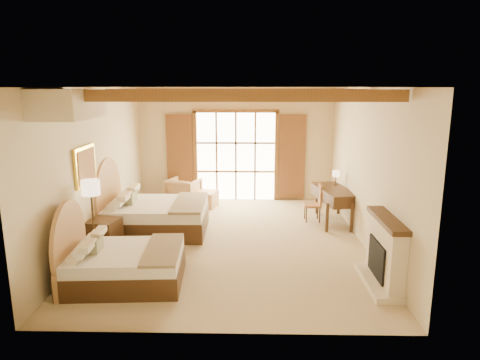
{
  "coord_description": "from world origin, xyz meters",
  "views": [
    {
      "loc": [
        0.39,
        -8.61,
        3.21
      ],
      "look_at": [
        0.19,
        0.2,
        1.28
      ],
      "focal_mm": 32.0,
      "sensor_mm": 36.0,
      "label": 1
    }
  ],
  "objects_px": {
    "desk": "(334,204)",
    "nightstand": "(104,236)",
    "bed_near": "(117,261)",
    "bed_far": "(149,213)",
    "armchair": "(184,192)"
  },
  "relations": [
    {
      "from": "bed_far",
      "to": "armchair",
      "type": "relative_size",
      "value": 2.75
    },
    {
      "from": "bed_near",
      "to": "armchair",
      "type": "height_order",
      "value": "bed_near"
    },
    {
      "from": "armchair",
      "to": "desk",
      "type": "distance_m",
      "value": 4.12
    },
    {
      "from": "bed_near",
      "to": "armchair",
      "type": "distance_m",
      "value": 4.85
    },
    {
      "from": "bed_far",
      "to": "bed_near",
      "type": "bearing_deg",
      "value": -89.63
    },
    {
      "from": "armchair",
      "to": "desk",
      "type": "height_order",
      "value": "desk"
    },
    {
      "from": "nightstand",
      "to": "armchair",
      "type": "height_order",
      "value": "armchair"
    },
    {
      "from": "bed_near",
      "to": "desk",
      "type": "xyz_separation_m",
      "value": [
        4.23,
        3.35,
        0.07
      ]
    },
    {
      "from": "bed_far",
      "to": "desk",
      "type": "bearing_deg",
      "value": 9.71
    },
    {
      "from": "bed_near",
      "to": "bed_far",
      "type": "relative_size",
      "value": 0.87
    },
    {
      "from": "bed_near",
      "to": "bed_far",
      "type": "distance_m",
      "value": 2.55
    },
    {
      "from": "bed_far",
      "to": "desk",
      "type": "distance_m",
      "value": 4.36
    },
    {
      "from": "desk",
      "to": "nightstand",
      "type": "bearing_deg",
      "value": -168.84
    },
    {
      "from": "nightstand",
      "to": "desk",
      "type": "height_order",
      "value": "desk"
    },
    {
      "from": "armchair",
      "to": "bed_near",
      "type": "bearing_deg",
      "value": 102.44
    }
  ]
}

